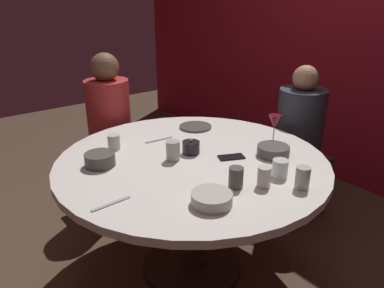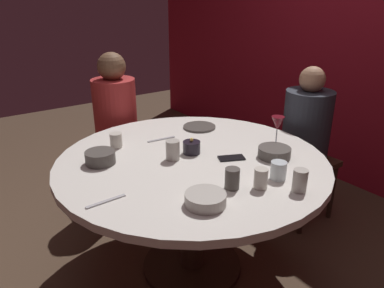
# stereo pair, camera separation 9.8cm
# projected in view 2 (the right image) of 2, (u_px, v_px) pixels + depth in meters

# --- Properties ---
(ground_plane) EXTENTS (8.00, 8.00, 0.00)m
(ground_plane) POSITION_uv_depth(u_px,v_px,m) (192.00, 266.00, 2.26)
(ground_plane) COLOR #4C3828
(dining_table) EXTENTS (1.47, 1.47, 0.74)m
(dining_table) POSITION_uv_depth(u_px,v_px,m) (192.00, 179.00, 2.03)
(dining_table) COLOR silver
(dining_table) RESTS_ON ground
(seated_diner_left) EXTENTS (0.40, 0.40, 1.20)m
(seated_diner_left) POSITION_uv_depth(u_px,v_px,m) (116.00, 115.00, 2.71)
(seated_diner_left) COLOR #3F2D1E
(seated_diner_left) RESTS_ON ground
(seated_diner_back) EXTENTS (0.40, 0.40, 1.14)m
(seated_diner_back) POSITION_uv_depth(u_px,v_px,m) (306.00, 128.00, 2.53)
(seated_diner_back) COLOR #3F2D1E
(seated_diner_back) RESTS_ON ground
(candle_holder) EXTENTS (0.10, 0.10, 0.09)m
(candle_holder) POSITION_uv_depth(u_px,v_px,m) (192.00, 147.00, 2.02)
(candle_holder) COLOR black
(candle_holder) RESTS_ON dining_table
(wine_glass) EXTENTS (0.08, 0.08, 0.18)m
(wine_glass) POSITION_uv_depth(u_px,v_px,m) (277.00, 124.00, 2.10)
(wine_glass) COLOR silver
(wine_glass) RESTS_ON dining_table
(dinner_plate) EXTENTS (0.22, 0.22, 0.01)m
(dinner_plate) POSITION_uv_depth(u_px,v_px,m) (199.00, 127.00, 2.43)
(dinner_plate) COLOR #4C4742
(dinner_plate) RESTS_ON dining_table
(cell_phone) EXTENTS (0.12, 0.16, 0.01)m
(cell_phone) POSITION_uv_depth(u_px,v_px,m) (231.00, 158.00, 1.97)
(cell_phone) COLOR black
(cell_phone) RESTS_ON dining_table
(bowl_serving_large) EXTENTS (0.18, 0.18, 0.05)m
(bowl_serving_large) POSITION_uv_depth(u_px,v_px,m) (205.00, 199.00, 1.52)
(bowl_serving_large) COLOR #B2ADA3
(bowl_serving_large) RESTS_ON dining_table
(bowl_salad_center) EXTENTS (0.18, 0.18, 0.06)m
(bowl_salad_center) POSITION_uv_depth(u_px,v_px,m) (274.00, 152.00, 1.97)
(bowl_salad_center) COLOR #4C4742
(bowl_salad_center) RESTS_ON dining_table
(bowl_small_white) EXTENTS (0.16, 0.16, 0.07)m
(bowl_small_white) POSITION_uv_depth(u_px,v_px,m) (100.00, 157.00, 1.90)
(bowl_small_white) COLOR #4C4742
(bowl_small_white) RESTS_ON dining_table
(cup_near_candle) EXTENTS (0.06, 0.06, 0.10)m
(cup_near_candle) POSITION_uv_depth(u_px,v_px,m) (261.00, 178.00, 1.65)
(cup_near_candle) COLOR beige
(cup_near_candle) RESTS_ON dining_table
(cup_by_left_diner) EXTENTS (0.07, 0.07, 0.09)m
(cup_by_left_diner) POSITION_uv_depth(u_px,v_px,m) (116.00, 140.00, 2.10)
(cup_by_left_diner) COLOR beige
(cup_by_left_diner) RESTS_ON dining_table
(cup_by_right_diner) EXTENTS (0.07, 0.07, 0.11)m
(cup_by_right_diner) POSITION_uv_depth(u_px,v_px,m) (173.00, 150.00, 1.94)
(cup_by_right_diner) COLOR #B2ADA3
(cup_by_right_diner) RESTS_ON dining_table
(cup_center_front) EXTENTS (0.08, 0.08, 0.09)m
(cup_center_front) POSITION_uv_depth(u_px,v_px,m) (278.00, 170.00, 1.73)
(cup_center_front) COLOR silver
(cup_center_front) RESTS_ON dining_table
(cup_far_edge) EXTENTS (0.07, 0.07, 0.11)m
(cup_far_edge) POSITION_uv_depth(u_px,v_px,m) (300.00, 180.00, 1.62)
(cup_far_edge) COLOR #B2ADA3
(cup_far_edge) RESTS_ON dining_table
(cup_beside_wine) EXTENTS (0.07, 0.07, 0.10)m
(cup_beside_wine) POSITION_uv_depth(u_px,v_px,m) (232.00, 179.00, 1.64)
(cup_beside_wine) COLOR #4C4742
(cup_beside_wine) RESTS_ON dining_table
(fork_near_plate) EXTENTS (0.02, 0.18, 0.01)m
(fork_near_plate) POSITION_uv_depth(u_px,v_px,m) (106.00, 201.00, 1.55)
(fork_near_plate) COLOR #B7B7BC
(fork_near_plate) RESTS_ON dining_table
(knife_near_plate) EXTENTS (0.04, 0.18, 0.01)m
(knife_near_plate) POSITION_uv_depth(u_px,v_px,m) (161.00, 139.00, 2.23)
(knife_near_plate) COLOR #B7B7BC
(knife_near_plate) RESTS_ON dining_table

